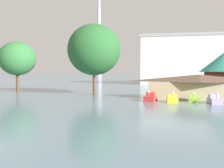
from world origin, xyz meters
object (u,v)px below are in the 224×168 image
pedal_boat_red (151,97)px  pedal_boat_lime (194,99)px  pedal_boat_yellow (172,99)px  background_building_block (195,60)px  pedal_boat_lavender (214,100)px  shoreline_tree_mid (94,50)px  boathouse (199,86)px  shoreline_tree_tall_left (17,59)px

pedal_boat_red → pedal_boat_lime: pedal_boat_red is taller
pedal_boat_yellow → background_building_block: bearing=168.7°
pedal_boat_lavender → shoreline_tree_mid: bearing=-122.1°
boathouse → shoreline_tree_mid: shoreline_tree_mid is taller
pedal_boat_lavender → boathouse: boathouse is taller
pedal_boat_red → pedal_boat_lime: bearing=108.1°
pedal_boat_lavender → background_building_block: size_ratio=0.08×
shoreline_tree_tall_left → boathouse: bearing=-12.1°
background_building_block → pedal_boat_lime: bearing=-96.2°
pedal_boat_yellow → pedal_boat_lime: (3.22, 1.37, -0.04)m
shoreline_tree_mid → background_building_block: background_building_block is taller
boathouse → shoreline_tree_tall_left: shoreline_tree_tall_left is taller
pedal_boat_yellow → shoreline_tree_mid: size_ratio=0.19×
shoreline_tree_tall_left → shoreline_tree_mid: size_ratio=0.82×
pedal_boat_red → pedal_boat_lime: 6.41m
shoreline_tree_tall_left → background_building_block: background_building_block is taller
shoreline_tree_mid → background_building_block: (23.95, 49.08, -0.05)m
pedal_boat_red → shoreline_tree_mid: shoreline_tree_mid is taller
shoreline_tree_tall_left → pedal_boat_lavender: bearing=-20.4°
pedal_boat_lime → background_building_block: bearing=-177.8°
pedal_boat_yellow → boathouse: 7.55m
pedal_boat_lime → pedal_boat_red: bearing=-75.6°
shoreline_tree_tall_left → background_building_block: size_ratio=0.29×
pedal_boat_lavender → background_building_block: (3.78, 59.64, 8.10)m
pedal_boat_yellow → pedal_boat_lime: bearing=110.9°
shoreline_tree_mid → pedal_boat_red: bearing=-39.6°
pedal_boat_red → shoreline_tree_tall_left: bearing=-101.8°
pedal_boat_yellow → shoreline_tree_tall_left: size_ratio=0.24×
pedal_boat_red → pedal_boat_yellow: pedal_boat_red is taller
pedal_boat_lavender → shoreline_tree_tall_left: 41.97m
pedal_boat_lime → pedal_boat_lavender: size_ratio=0.98×
pedal_boat_yellow → shoreline_tree_mid: bearing=-127.0°
pedal_boat_lime → pedal_boat_lavender: (2.48, -1.87, 0.09)m
pedal_boat_yellow → background_building_block: (9.48, 59.15, 8.15)m
pedal_boat_lavender → pedal_boat_lime: bearing=-131.5°
shoreline_tree_tall_left → background_building_block: (42.59, 45.20, 1.28)m
pedal_boat_red → pedal_boat_lavender: bearing=94.4°
shoreline_tree_mid → background_building_block: 54.62m
boathouse → shoreline_tree_mid: bearing=167.7°
pedal_boat_lavender → shoreline_tree_tall_left: (-38.81, 14.45, 6.83)m
boathouse → shoreline_tree_tall_left: bearing=167.9°
pedal_boat_red → shoreline_tree_tall_left: (-29.96, 13.26, 6.79)m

